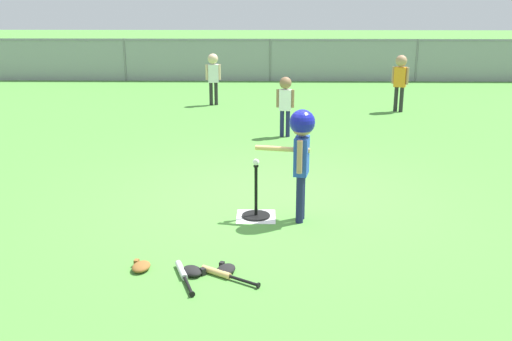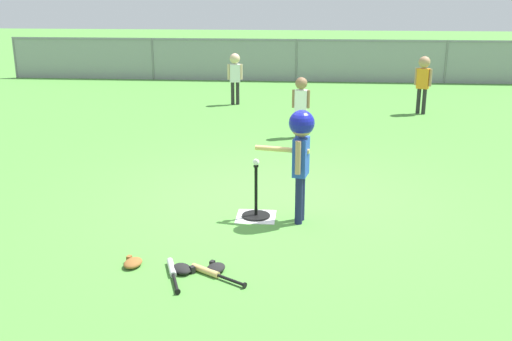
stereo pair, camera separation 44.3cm
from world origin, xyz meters
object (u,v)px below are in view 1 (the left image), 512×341
at_px(fielder_near_right, 213,72).
at_px(fielder_deep_center, 400,76).
at_px(spare_bat_silver, 183,273).
at_px(batter_child, 301,143).
at_px(fielder_deep_right, 285,99).
at_px(glove_by_plate, 226,269).
at_px(glove_tossed_aside, 193,271).
at_px(spare_bat_wood, 222,274).
at_px(baseball_on_tee, 256,162).
at_px(glove_near_bats, 141,266).
at_px(batting_tee, 256,209).

relative_size(fielder_near_right, fielder_deep_center, 0.96).
xyz_separation_m(fielder_near_right, spare_bat_silver, (0.41, -8.17, -0.69)).
bearing_deg(batter_child, fielder_deep_right, 90.72).
distance_m(glove_by_plate, glove_tossed_aside, 0.30).
bearing_deg(fielder_near_right, spare_bat_wood, -84.68).
xyz_separation_m(baseball_on_tee, spare_bat_silver, (-0.64, -1.47, -0.62)).
distance_m(glove_by_plate, glove_near_bats, 0.79).
bearing_deg(glove_near_bats, fielder_deep_center, 62.05).
bearing_deg(fielder_near_right, baseball_on_tee, -81.15).
bearing_deg(glove_by_plate, glove_near_bats, 176.75).
bearing_deg(fielder_deep_center, fielder_near_right, 170.06).
relative_size(batting_tee, glove_tossed_aside, 2.24).
relative_size(fielder_near_right, spare_bat_silver, 1.83).
distance_m(spare_bat_silver, glove_tossed_aside, 0.09).
distance_m(fielder_deep_right, fielder_deep_center, 3.28).
height_order(fielder_deep_right, fielder_deep_center, fielder_deep_center).
height_order(baseball_on_tee, fielder_deep_right, fielder_deep_right).
distance_m(fielder_near_right, spare_bat_silver, 8.21).
relative_size(spare_bat_silver, spare_bat_wood, 1.11).
distance_m(baseball_on_tee, fielder_deep_center, 6.66).
height_order(baseball_on_tee, batter_child, batter_child).
bearing_deg(fielder_deep_right, glove_by_plate, -97.56).
bearing_deg(spare_bat_wood, glove_tossed_aside, 170.37).
bearing_deg(batting_tee, glove_tossed_aside, -111.06).
height_order(fielder_deep_center, glove_tossed_aside, fielder_deep_center).
height_order(fielder_deep_right, spare_bat_silver, fielder_deep_right).
bearing_deg(batter_child, glove_tossed_aside, -127.97).
bearing_deg(spare_bat_silver, fielder_deep_right, 78.50).
relative_size(spare_bat_silver, glove_by_plate, 2.34).
xyz_separation_m(spare_bat_wood, glove_tossed_aside, (-0.27, 0.05, 0.01)).
xyz_separation_m(spare_bat_silver, glove_tossed_aside, (0.09, 0.04, 0.01)).
xyz_separation_m(fielder_deep_center, spare_bat_silver, (-3.50, -7.48, -0.72)).
bearing_deg(glove_near_bats, glove_by_plate, -3.25).
bearing_deg(batting_tee, fielder_near_right, 98.85).
height_order(fielder_near_right, spare_bat_silver, fielder_near_right).
relative_size(fielder_deep_right, fielder_deep_center, 0.89).
distance_m(batting_tee, glove_by_plate, 1.41).
bearing_deg(glove_tossed_aside, fielder_near_right, 93.47).
xyz_separation_m(spare_bat_wood, glove_by_plate, (0.03, 0.08, 0.01)).
bearing_deg(fielder_near_right, batting_tee, -81.15).
bearing_deg(glove_by_plate, fielder_near_right, 95.59).
distance_m(batting_tee, glove_tossed_aside, 1.53).
height_order(fielder_deep_right, spare_bat_wood, fielder_deep_right).
height_order(fielder_deep_center, spare_bat_wood, fielder_deep_center).
distance_m(batting_tee, glove_near_bats, 1.70).
distance_m(fielder_near_right, spare_bat_wood, 8.24).
bearing_deg(spare_bat_silver, glove_by_plate, 11.75).
distance_m(fielder_near_right, fielder_deep_right, 3.25).
height_order(spare_bat_silver, glove_tossed_aside, glove_tossed_aside).
xyz_separation_m(batting_tee, fielder_near_right, (-1.04, 6.70, 0.63)).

